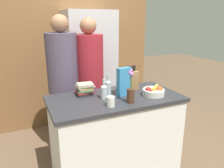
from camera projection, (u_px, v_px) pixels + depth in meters
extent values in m
cube|color=silver|center=(115.00, 137.00, 2.47)|extent=(1.35, 0.69, 0.90)
cube|color=#2D2D33|center=(115.00, 99.00, 2.34)|extent=(1.41, 0.72, 0.04)
cube|color=brown|center=(75.00, 46.00, 3.61)|extent=(2.61, 0.12, 2.60)
cube|color=#B7B7BC|center=(90.00, 72.00, 3.45)|extent=(0.72, 0.60, 1.86)
cylinder|color=#B7B7BC|center=(93.00, 71.00, 3.13)|extent=(0.02, 0.02, 1.02)
cylinder|color=silver|center=(153.00, 92.00, 2.38)|extent=(0.24, 0.24, 0.06)
torus|color=silver|center=(153.00, 90.00, 2.37)|extent=(0.24, 0.24, 0.02)
sphere|color=#C64C23|center=(159.00, 89.00, 2.38)|extent=(0.08, 0.08, 0.08)
sphere|color=red|center=(148.00, 90.00, 2.33)|extent=(0.07, 0.07, 0.07)
cylinder|color=yellow|center=(155.00, 87.00, 2.38)|extent=(0.15, 0.14, 0.03)
cube|color=olive|center=(132.00, 80.00, 2.56)|extent=(0.13, 0.11, 0.22)
cylinder|color=black|center=(128.00, 69.00, 2.52)|extent=(0.01, 0.01, 0.08)
cylinder|color=black|center=(130.00, 69.00, 2.52)|extent=(0.01, 0.01, 0.07)
cylinder|color=black|center=(131.00, 69.00, 2.52)|extent=(0.01, 0.01, 0.07)
cylinder|color=black|center=(133.00, 69.00, 2.52)|extent=(0.01, 0.01, 0.08)
cylinder|color=black|center=(134.00, 69.00, 2.53)|extent=(0.01, 0.01, 0.08)
cylinder|color=black|center=(135.00, 68.00, 2.55)|extent=(0.01, 0.01, 0.07)
cylinder|color=#4C2D1E|center=(131.00, 96.00, 2.15)|extent=(0.08, 0.08, 0.14)
cylinder|color=#477538|center=(131.00, 80.00, 2.11)|extent=(0.01, 0.01, 0.18)
sphere|color=#9966B2|center=(132.00, 71.00, 2.08)|extent=(0.02, 0.02, 0.02)
cylinder|color=#477538|center=(131.00, 80.00, 2.11)|extent=(0.01, 0.01, 0.18)
sphere|color=#9966B2|center=(131.00, 71.00, 2.08)|extent=(0.03, 0.03, 0.03)
cylinder|color=#477538|center=(130.00, 81.00, 2.11)|extent=(0.01, 0.03, 0.16)
sphere|color=#9966B2|center=(130.00, 73.00, 2.08)|extent=(0.03, 0.03, 0.03)
cylinder|color=#477538|center=(131.00, 82.00, 2.10)|extent=(0.02, 0.01, 0.15)
sphere|color=#9966B2|center=(132.00, 74.00, 2.08)|extent=(0.04, 0.04, 0.04)
cube|color=teal|center=(124.00, 82.00, 2.34)|extent=(0.17, 0.09, 0.31)
cylinder|color=silver|center=(111.00, 102.00, 2.07)|extent=(0.08, 0.08, 0.10)
torus|color=silver|center=(107.00, 100.00, 2.10)|extent=(0.04, 0.07, 0.07)
cube|color=#232328|center=(84.00, 94.00, 2.38)|extent=(0.18, 0.12, 0.03)
cube|color=maroon|center=(85.00, 92.00, 2.37)|extent=(0.19, 0.13, 0.02)
cube|color=#3D6047|center=(85.00, 90.00, 2.37)|extent=(0.17, 0.15, 0.02)
cube|color=#99844C|center=(85.00, 88.00, 2.37)|extent=(0.16, 0.14, 0.02)
cube|color=#B7A88E|center=(85.00, 86.00, 2.37)|extent=(0.19, 0.14, 0.02)
cube|color=#B7A88E|center=(85.00, 85.00, 2.35)|extent=(0.18, 0.15, 0.03)
cylinder|color=#B2BCC1|center=(108.00, 89.00, 2.36)|extent=(0.06, 0.06, 0.15)
cone|color=#B2BCC1|center=(108.00, 81.00, 2.34)|extent=(0.06, 0.06, 0.03)
cylinder|color=#B2BCC1|center=(108.00, 77.00, 2.32)|extent=(0.02, 0.02, 0.06)
cylinder|color=#B2BCC1|center=(104.00, 93.00, 2.26)|extent=(0.07, 0.07, 0.13)
cone|color=#B2BCC1|center=(104.00, 85.00, 2.24)|extent=(0.07, 0.07, 0.03)
cylinder|color=#B2BCC1|center=(104.00, 82.00, 2.23)|extent=(0.03, 0.03, 0.06)
cube|color=#383842|center=(66.00, 122.00, 2.87)|extent=(0.31, 0.22, 0.86)
cylinder|color=#4C4256|center=(62.00, 63.00, 2.64)|extent=(0.38, 0.38, 0.72)
sphere|color=#996B4C|center=(60.00, 23.00, 2.51)|extent=(0.21, 0.21, 0.21)
cube|color=#383842|center=(91.00, 119.00, 2.99)|extent=(0.31, 0.23, 0.85)
cylinder|color=maroon|center=(89.00, 63.00, 2.77)|extent=(0.36, 0.36, 0.71)
sphere|color=#996B4C|center=(88.00, 26.00, 2.64)|extent=(0.20, 0.20, 0.20)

